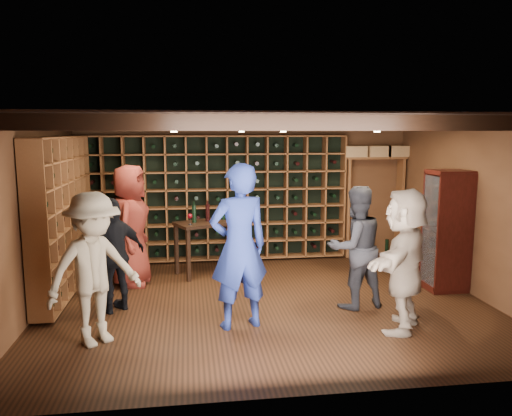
{
  "coord_description": "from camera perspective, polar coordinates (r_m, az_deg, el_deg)",
  "views": [
    {
      "loc": [
        -1.03,
        -6.54,
        2.33
      ],
      "look_at": [
        -0.11,
        0.2,
        1.29
      ],
      "focal_mm": 35.0,
      "sensor_mm": 36.0,
      "label": 1
    }
  ],
  "objects": [
    {
      "name": "ground",
      "position": [
        7.02,
        1.14,
        -10.67
      ],
      "size": [
        6.0,
        6.0,
        0.0
      ],
      "primitive_type": "plane",
      "color": "#341A0E",
      "rests_on": "ground"
    },
    {
      "name": "room_shell",
      "position": [
        6.67,
        1.14,
        9.49
      ],
      "size": [
        6.0,
        6.0,
        6.0
      ],
      "color": "brown",
      "rests_on": "ground"
    },
    {
      "name": "wine_rack_back",
      "position": [
        8.96,
        -4.47,
        1.14
      ],
      "size": [
        4.65,
        0.3,
        2.2
      ],
      "color": "brown",
      "rests_on": "ground"
    },
    {
      "name": "wine_rack_left",
      "position": [
        7.67,
        -21.23,
        -0.72
      ],
      "size": [
        0.3,
        2.65,
        2.2
      ],
      "color": "brown",
      "rests_on": "ground"
    },
    {
      "name": "crate_shelf",
      "position": [
        9.53,
        13.43,
        3.91
      ],
      "size": [
        1.2,
        0.32,
        2.07
      ],
      "color": "brown",
      "rests_on": "ground"
    },
    {
      "name": "display_cabinet",
      "position": [
        7.85,
        20.91,
        -2.68
      ],
      "size": [
        0.55,
        0.5,
        1.75
      ],
      "color": "#390E0B",
      "rests_on": "ground"
    },
    {
      "name": "man_blue_shirt",
      "position": [
        5.9,
        -1.97,
        -4.44
      ],
      "size": [
        0.82,
        0.64,
        1.98
      ],
      "primitive_type": "imported",
      "rotation": [
        0.0,
        0.0,
        3.4
      ],
      "color": "navy",
      "rests_on": "ground"
    },
    {
      "name": "man_grey_suit",
      "position": [
        6.74,
        11.3,
        -4.43
      ],
      "size": [
        0.91,
        0.77,
        1.63
      ],
      "primitive_type": "imported",
      "rotation": [
        0.0,
        0.0,
        3.35
      ],
      "color": "black",
      "rests_on": "ground"
    },
    {
      "name": "guest_red_floral",
      "position": [
        7.79,
        -14.15,
        -1.96
      ],
      "size": [
        0.71,
        0.97,
        1.84
      ],
      "primitive_type": "imported",
      "rotation": [
        0.0,
        0.0,
        1.43
      ],
      "color": "maroon",
      "rests_on": "ground"
    },
    {
      "name": "guest_woman_black",
      "position": [
        6.74,
        -15.86,
        -5.2
      ],
      "size": [
        0.91,
        0.84,
        1.5
      ],
      "primitive_type": "imported",
      "rotation": [
        0.0,
        0.0,
        3.84
      ],
      "color": "black",
      "rests_on": "ground"
    },
    {
      "name": "guest_khaki",
      "position": [
        5.75,
        -18.04,
        -6.66
      ],
      "size": [
        1.25,
        1.16,
        1.69
      ],
      "primitive_type": "imported",
      "rotation": [
        0.0,
        0.0,
        0.65
      ],
      "color": "gray",
      "rests_on": "ground"
    },
    {
      "name": "guest_beige",
      "position": [
        6.12,
        16.6,
        -5.7
      ],
      "size": [
        1.32,
        1.57,
        1.69
      ],
      "primitive_type": "imported",
      "rotation": [
        0.0,
        0.0,
        4.09
      ],
      "color": "tan",
      "rests_on": "ground"
    },
    {
      "name": "tasting_table",
      "position": [
        8.23,
        -5.1,
        -2.22
      ],
      "size": [
        1.29,
        0.99,
        1.15
      ],
      "rotation": [
        0.0,
        0.0,
        0.41
      ],
      "color": "black",
      "rests_on": "ground"
    }
  ]
}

